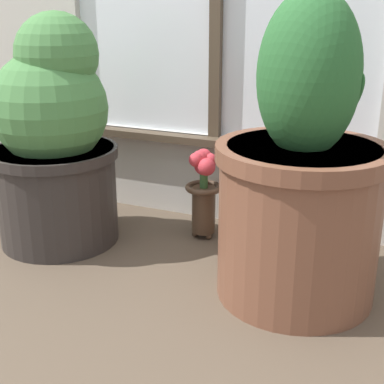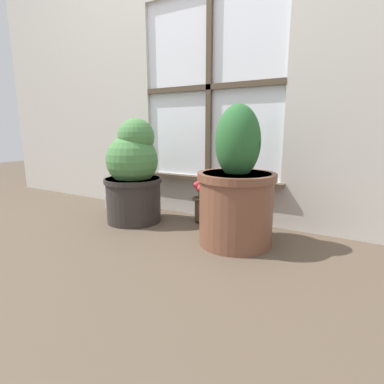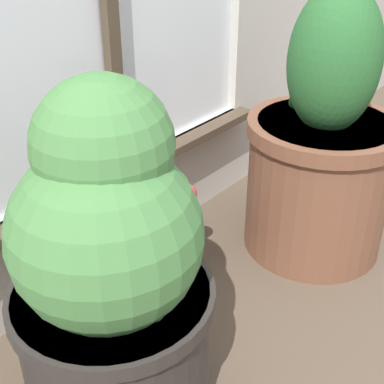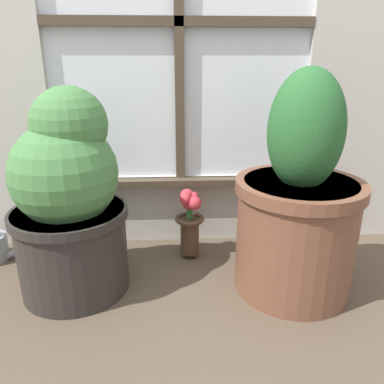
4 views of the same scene
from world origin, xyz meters
name	(u,v)px [view 4 (image 4 of 4)]	position (x,y,z in m)	size (l,w,h in m)	color
ground_plane	(187,331)	(0.00, 0.00, 0.00)	(10.00, 10.00, 0.00)	brown
potted_plant_left	(69,201)	(-0.37, 0.25, 0.32)	(0.38, 0.38, 0.68)	#2D2826
potted_plant_right	(298,208)	(0.37, 0.21, 0.29)	(0.41, 0.41, 0.74)	brown
flower_vase	(190,219)	(0.03, 0.44, 0.17)	(0.12, 0.12, 0.28)	#473323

